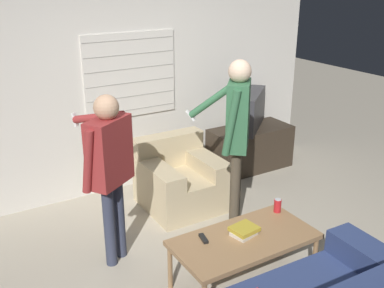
{
  "coord_description": "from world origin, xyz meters",
  "views": [
    {
      "loc": [
        -1.95,
        -2.72,
        2.48
      ],
      "look_at": [
        0.03,
        0.58,
        1.0
      ],
      "focal_mm": 42.0,
      "sensor_mm": 36.0,
      "label": 1
    }
  ],
  "objects_px": {
    "armchair_beige": "(180,180)",
    "person_left_standing": "(109,160)",
    "tv": "(252,110)",
    "soda_can": "(278,205)",
    "person_right_standing": "(237,127)",
    "coffee_table": "(244,241)",
    "spare_remote": "(203,238)",
    "book_stack": "(244,231)"
  },
  "relations": [
    {
      "from": "person_right_standing",
      "to": "book_stack",
      "type": "xyz_separation_m",
      "value": [
        -0.44,
        -0.74,
        -0.61
      ]
    },
    {
      "from": "person_left_standing",
      "to": "person_right_standing",
      "type": "distance_m",
      "value": 1.27
    },
    {
      "from": "tv",
      "to": "soda_can",
      "type": "relative_size",
      "value": 6.11
    },
    {
      "from": "book_stack",
      "to": "spare_remote",
      "type": "distance_m",
      "value": 0.35
    },
    {
      "from": "armchair_beige",
      "to": "soda_can",
      "type": "xyz_separation_m",
      "value": [
        0.27,
        -1.31,
        0.22
      ]
    },
    {
      "from": "person_right_standing",
      "to": "book_stack",
      "type": "height_order",
      "value": "person_right_standing"
    },
    {
      "from": "tv",
      "to": "book_stack",
      "type": "xyz_separation_m",
      "value": [
        -1.52,
        -1.86,
        -0.32
      ]
    },
    {
      "from": "person_right_standing",
      "to": "spare_remote",
      "type": "bearing_deg",
      "value": 170.28
    },
    {
      "from": "armchair_beige",
      "to": "tv",
      "type": "distance_m",
      "value": 1.46
    },
    {
      "from": "coffee_table",
      "to": "person_right_standing",
      "type": "bearing_deg",
      "value": 59.31
    },
    {
      "from": "soda_can",
      "to": "spare_remote",
      "type": "distance_m",
      "value": 0.82
    },
    {
      "from": "tv",
      "to": "book_stack",
      "type": "distance_m",
      "value": 2.42
    },
    {
      "from": "person_right_standing",
      "to": "spare_remote",
      "type": "xyz_separation_m",
      "value": [
        -0.77,
        -0.64,
        -0.63
      ]
    },
    {
      "from": "armchair_beige",
      "to": "tv",
      "type": "bearing_deg",
      "value": -162.76
    },
    {
      "from": "person_right_standing",
      "to": "spare_remote",
      "type": "distance_m",
      "value": 1.19
    },
    {
      "from": "tv",
      "to": "person_left_standing",
      "type": "height_order",
      "value": "person_left_standing"
    },
    {
      "from": "coffee_table",
      "to": "spare_remote",
      "type": "relative_size",
      "value": 8.78
    },
    {
      "from": "armchair_beige",
      "to": "person_left_standing",
      "type": "distance_m",
      "value": 1.38
    },
    {
      "from": "soda_can",
      "to": "person_left_standing",
      "type": "bearing_deg",
      "value": 151.87
    },
    {
      "from": "soda_can",
      "to": "book_stack",
      "type": "bearing_deg",
      "value": -163.16
    },
    {
      "from": "spare_remote",
      "to": "person_right_standing",
      "type": "bearing_deg",
      "value": 51.49
    },
    {
      "from": "person_left_standing",
      "to": "spare_remote",
      "type": "bearing_deg",
      "value": -89.48
    },
    {
      "from": "tv",
      "to": "person_right_standing",
      "type": "bearing_deg",
      "value": 4.24
    },
    {
      "from": "person_right_standing",
      "to": "soda_can",
      "type": "distance_m",
      "value": 0.84
    },
    {
      "from": "soda_can",
      "to": "person_right_standing",
      "type": "bearing_deg",
      "value": 94.24
    },
    {
      "from": "armchair_beige",
      "to": "person_right_standing",
      "type": "distance_m",
      "value": 1.1
    },
    {
      "from": "armchair_beige",
      "to": "person_left_standing",
      "type": "xyz_separation_m",
      "value": [
        -1.03,
        -0.61,
        0.69
      ]
    },
    {
      "from": "soda_can",
      "to": "spare_remote",
      "type": "relative_size",
      "value": 0.93
    },
    {
      "from": "coffee_table",
      "to": "book_stack",
      "type": "height_order",
      "value": "book_stack"
    },
    {
      "from": "tv",
      "to": "person_right_standing",
      "type": "height_order",
      "value": "person_right_standing"
    },
    {
      "from": "armchair_beige",
      "to": "coffee_table",
      "type": "xyz_separation_m",
      "value": [
        -0.24,
        -1.5,
        0.11
      ]
    },
    {
      "from": "person_right_standing",
      "to": "spare_remote",
      "type": "relative_size",
      "value": 12.85
    },
    {
      "from": "coffee_table",
      "to": "book_stack",
      "type": "xyz_separation_m",
      "value": [
        0.02,
        0.04,
        0.07
      ]
    },
    {
      "from": "armchair_beige",
      "to": "book_stack",
      "type": "xyz_separation_m",
      "value": [
        -0.21,
        -1.46,
        0.19
      ]
    },
    {
      "from": "armchair_beige",
      "to": "coffee_table",
      "type": "distance_m",
      "value": 1.52
    },
    {
      "from": "armchair_beige",
      "to": "person_left_standing",
      "type": "bearing_deg",
      "value": 30.78
    },
    {
      "from": "person_right_standing",
      "to": "soda_can",
      "type": "height_order",
      "value": "person_right_standing"
    },
    {
      "from": "person_left_standing",
      "to": "soda_can",
      "type": "xyz_separation_m",
      "value": [
        1.3,
        -0.7,
        -0.47
      ]
    },
    {
      "from": "coffee_table",
      "to": "soda_can",
      "type": "relative_size",
      "value": 9.44
    },
    {
      "from": "armchair_beige",
      "to": "soda_can",
      "type": "distance_m",
      "value": 1.36
    },
    {
      "from": "tv",
      "to": "person_left_standing",
      "type": "distance_m",
      "value": 2.55
    },
    {
      "from": "coffee_table",
      "to": "spare_remote",
      "type": "xyz_separation_m",
      "value": [
        -0.31,
        0.14,
        0.05
      ]
    }
  ]
}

